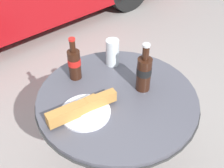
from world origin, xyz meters
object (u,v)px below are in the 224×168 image
at_px(bistro_table, 117,116).
at_px(drinking_glass, 112,53).
at_px(lunch_plate_near, 83,109).
at_px(cola_bottle_right, 144,72).
at_px(cola_bottle_left, 74,63).

height_order(bistro_table, drinking_glass, drinking_glass).
bearing_deg(lunch_plate_near, bistro_table, -4.48).
height_order(cola_bottle_right, lunch_plate_near, cola_bottle_right).
relative_size(cola_bottle_right, drinking_glass, 1.71).
xyz_separation_m(drinking_glass, lunch_plate_near, (-0.34, -0.19, -0.04)).
height_order(cola_bottle_left, drinking_glass, cola_bottle_left).
bearing_deg(cola_bottle_left, drinking_glass, -9.71).
height_order(bistro_table, lunch_plate_near, lunch_plate_near).
bearing_deg(drinking_glass, lunch_plate_near, -150.45).
distance_m(bistro_table, cola_bottle_left, 0.33).
bearing_deg(bistro_table, cola_bottle_right, -16.43).
relative_size(bistro_table, drinking_glass, 5.26).
relative_size(bistro_table, lunch_plate_near, 2.36).
height_order(bistro_table, cola_bottle_left, cola_bottle_left).
relative_size(bistro_table, cola_bottle_left, 3.39).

